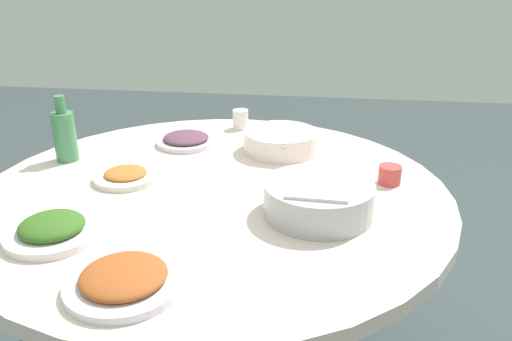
{
  "coord_description": "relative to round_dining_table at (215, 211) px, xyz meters",
  "views": [
    {
      "loc": [
        -0.31,
        1.33,
        1.36
      ],
      "look_at": [
        -0.12,
        -0.05,
        0.78
      ],
      "focal_mm": 35.78,
      "sensor_mm": 36.0,
      "label": 1
    }
  ],
  "objects": [
    {
      "name": "rice_bowl",
      "position": [
        -0.31,
        0.13,
        0.13
      ],
      "size": [
        0.29,
        0.29,
        0.1
      ],
      "color": "#B2B5BA",
      "rests_on": "round_dining_table"
    },
    {
      "name": "round_dining_table",
      "position": [
        0.0,
        0.0,
        0.0
      ],
      "size": [
        1.36,
        1.36,
        0.74
      ],
      "color": "#99999E",
      "rests_on": "ground"
    },
    {
      "name": "green_bottle",
      "position": [
        0.53,
        -0.15,
        0.17
      ],
      "size": [
        0.07,
        0.07,
        0.22
      ],
      "color": "#418856",
      "rests_on": "round_dining_table"
    },
    {
      "name": "dish_greens",
      "position": [
        0.32,
        0.34,
        0.1
      ],
      "size": [
        0.23,
        0.23,
        0.05
      ],
      "color": "white",
      "rests_on": "round_dining_table"
    },
    {
      "name": "tea_cup_near",
      "position": [
        0.01,
        -0.56,
        0.12
      ],
      "size": [
        0.06,
        0.06,
        0.07
      ],
      "primitive_type": "cylinder",
      "color": "white",
      "rests_on": "round_dining_table"
    },
    {
      "name": "dish_eggplant",
      "position": [
        0.18,
        -0.35,
        0.1
      ],
      "size": [
        0.21,
        0.21,
        0.04
      ],
      "color": "silver",
      "rests_on": "round_dining_table"
    },
    {
      "name": "tea_cup_far",
      "position": [
        -0.51,
        -0.1,
        0.11
      ],
      "size": [
        0.07,
        0.07,
        0.06
      ],
      "primitive_type": "cylinder",
      "color": "#CA423F",
      "rests_on": "round_dining_table"
    },
    {
      "name": "dish_stirfry",
      "position": [
        0.08,
        0.51,
        0.1
      ],
      "size": [
        0.24,
        0.24,
        0.05
      ],
      "color": "white",
      "rests_on": "round_dining_table"
    },
    {
      "name": "dish_tofu_braise",
      "position": [
        0.27,
        -0.01,
        0.09
      ],
      "size": [
        0.19,
        0.19,
        0.04
      ],
      "color": "silver",
      "rests_on": "round_dining_table"
    },
    {
      "name": "soup_bowl",
      "position": [
        -0.17,
        -0.32,
        0.11
      ],
      "size": [
        0.26,
        0.28,
        0.07
      ],
      "color": "white",
      "rests_on": "round_dining_table"
    }
  ]
}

